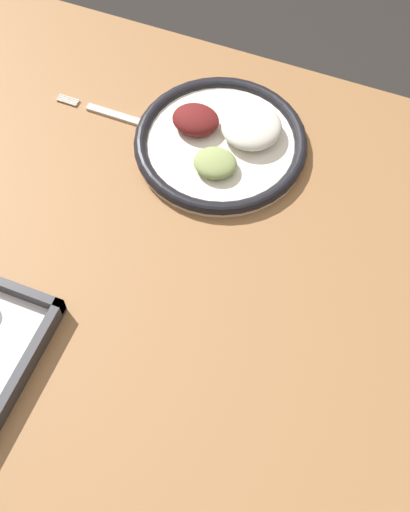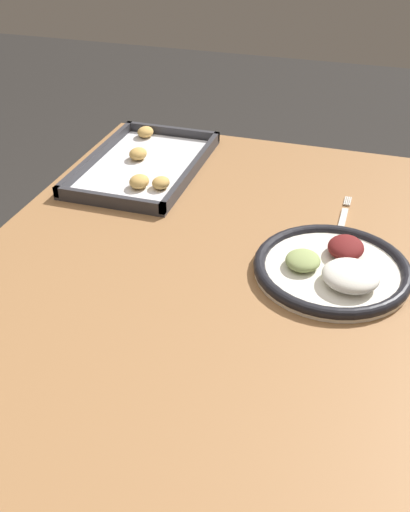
# 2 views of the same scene
# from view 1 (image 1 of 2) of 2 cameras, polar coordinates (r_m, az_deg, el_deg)

# --- Properties ---
(ground_plane) EXTENTS (8.00, 8.00, 0.00)m
(ground_plane) POSITION_cam_1_polar(r_m,az_deg,el_deg) (1.67, 0.79, -14.17)
(ground_plane) COLOR #282623
(dining_table) EXTENTS (1.19, 0.82, 0.75)m
(dining_table) POSITION_cam_1_polar(r_m,az_deg,el_deg) (1.07, 1.19, -4.34)
(dining_table) COLOR olive
(dining_table) RESTS_ON ground_plane
(dinner_plate) EXTENTS (0.26, 0.26, 0.04)m
(dinner_plate) POSITION_cam_1_polar(r_m,az_deg,el_deg) (1.09, 1.39, 9.18)
(dinner_plate) COLOR white
(dinner_plate) RESTS_ON dining_table
(fork) EXTENTS (0.21, 0.01, 0.00)m
(fork) POSITION_cam_1_polar(r_m,az_deg,el_deg) (1.14, -6.41, 10.92)
(fork) COLOR silver
(fork) RESTS_ON dining_table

